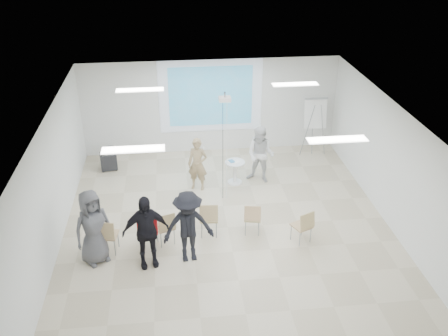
{
  "coord_description": "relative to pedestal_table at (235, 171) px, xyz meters",
  "views": [
    {
      "loc": [
        -1.25,
        -10.2,
        7.06
      ],
      "look_at": [
        0.0,
        0.8,
        1.25
      ],
      "focal_mm": 40.0,
      "sensor_mm": 36.0,
      "label": 1
    }
  ],
  "objects": [
    {
      "name": "pedestal_table",
      "position": [
        0.0,
        0.0,
        0.0
      ],
      "size": [
        0.73,
        0.73,
        0.7
      ],
      "rotation": [
        0.0,
        0.0,
        0.36
      ],
      "color": "white",
      "rests_on": "floor"
    },
    {
      "name": "audience_mid",
      "position": [
        -1.47,
        -3.36,
        0.59
      ],
      "size": [
        1.34,
        0.83,
        1.96
      ],
      "primitive_type": "imported",
      "rotation": [
        0.0,
        0.0,
        0.12
      ],
      "color": "black",
      "rests_on": "floor"
    },
    {
      "name": "fluor_panel_nw",
      "position": [
        -2.47,
        -0.22,
        2.58
      ],
      "size": [
        1.2,
        0.3,
        0.02
      ],
      "primitive_type": "cube",
      "color": "white",
      "rests_on": "ceiling"
    },
    {
      "name": "av_cart",
      "position": [
        -3.67,
        1.27,
        -0.06
      ],
      "size": [
        0.54,
        0.46,
        0.72
      ],
      "rotation": [
        0.0,
        0.0,
        0.17
      ],
      "color": "black",
      "rests_on": "floor"
    },
    {
      "name": "chair_left_inner",
      "position": [
        -1.98,
        -2.73,
        0.12
      ],
      "size": [
        0.53,
        0.55,
        0.86
      ],
      "rotation": [
        0.0,
        0.0,
        0.34
      ],
      "color": "tan",
      "rests_on": "floor"
    },
    {
      "name": "floor",
      "position": [
        -0.47,
        -2.22,
        -0.44
      ],
      "size": [
        8.0,
        9.0,
        0.1
      ],
      "primitive_type": "cube",
      "color": "beige",
      "rests_on": "ground"
    },
    {
      "name": "ceiling",
      "position": [
        -0.47,
        -2.22,
        2.66
      ],
      "size": [
        8.0,
        9.0,
        0.1
      ],
      "primitive_type": "cube",
      "color": "white",
      "rests_on": "wall_back"
    },
    {
      "name": "flipchart_easel",
      "position": [
        2.71,
        1.57,
        1.02
      ],
      "size": [
        0.83,
        0.62,
        1.91
      ],
      "rotation": [
        0.0,
        0.0,
        -0.03
      ],
      "color": "gray",
      "rests_on": "floor"
    },
    {
      "name": "chair_right_far",
      "position": [
        1.21,
        -3.04,
        0.12
      ],
      "size": [
        0.55,
        0.56,
        0.87
      ],
      "rotation": [
        0.0,
        0.0,
        0.43
      ],
      "color": "tan",
      "rests_on": "floor"
    },
    {
      "name": "fluor_panel_se",
      "position": [
        1.53,
        -3.72,
        2.58
      ],
      "size": [
        1.2,
        0.3,
        0.02
      ],
      "primitive_type": "cube",
      "color": "white",
      "rests_on": "ceiling"
    },
    {
      "name": "wall_back",
      "position": [
        -0.47,
        2.33,
        1.11
      ],
      "size": [
        8.0,
        0.1,
        3.0
      ],
      "primitive_type": "cube",
      "color": "silver",
      "rests_on": "floor"
    },
    {
      "name": "fluor_panel_sw",
      "position": [
        -2.47,
        -3.72,
        2.58
      ],
      "size": [
        1.2,
        0.3,
        0.02
      ],
      "primitive_type": "cube",
      "color": "white",
      "rests_on": "ceiling"
    },
    {
      "name": "projection_image",
      "position": [
        -0.47,
        2.25,
        1.46
      ],
      "size": [
        2.6,
        0.01,
        1.9
      ],
      "primitive_type": "cube",
      "color": "#3897BE",
      "rests_on": "wall_back"
    },
    {
      "name": "fluor_panel_ne",
      "position": [
        1.53,
        -0.22,
        2.58
      ],
      "size": [
        1.2,
        0.3,
        0.02
      ],
      "primitive_type": "cube",
      "color": "white",
      "rests_on": "ceiling"
    },
    {
      "name": "controller_left",
      "position": [
        -0.88,
        0.06,
        0.74
      ],
      "size": [
        0.08,
        0.12,
        0.04
      ],
      "primitive_type": "cube",
      "rotation": [
        0.0,
        0.0,
        -0.33
      ],
      "color": "silver",
      "rests_on": "player_left"
    },
    {
      "name": "laptop",
      "position": [
        -2.0,
        -2.64,
        0.07
      ],
      "size": [
        0.38,
        0.32,
        0.02
      ],
      "primitive_type": "imported",
      "rotation": [
        0.0,
        0.0,
        3.49
      ],
      "color": "black",
      "rests_on": "chair_left_inner"
    },
    {
      "name": "audience_outer",
      "position": [
        -3.54,
        -3.17,
        0.6
      ],
      "size": [
        1.16,
        1.07,
        1.99
      ],
      "primitive_type": "imported",
      "rotation": [
        0.0,
        0.0,
        0.59
      ],
      "color": "#57575C",
      "rests_on": "floor"
    },
    {
      "name": "projection_halo",
      "position": [
        -0.47,
        2.27,
        1.46
      ],
      "size": [
        3.2,
        0.01,
        2.3
      ],
      "primitive_type": "cube",
      "color": "silver",
      "rests_on": "wall_back"
    },
    {
      "name": "audience_left",
      "position": [
        -2.39,
        -3.44,
        0.61
      ],
      "size": [
        1.26,
        0.89,
        1.99
      ],
      "primitive_type": "imported",
      "rotation": [
        0.0,
        0.0,
        0.18
      ],
      "color": "black",
      "rests_on": "floor"
    },
    {
      "name": "chair_left_mid",
      "position": [
        -2.39,
        -2.88,
        0.15
      ],
      "size": [
        0.48,
        0.51,
        0.92
      ],
      "rotation": [
        0.0,
        0.0,
        -0.12
      ],
      "color": "tan",
      "rests_on": "floor"
    },
    {
      "name": "chair_far_left",
      "position": [
        -3.3,
        -2.94,
        0.14
      ],
      "size": [
        0.48,
        0.51,
        0.89
      ],
      "rotation": [
        0.0,
        0.0,
        -0.16
      ],
      "color": "tan",
      "rests_on": "floor"
    },
    {
      "name": "ceiling_projector",
      "position": [
        -0.37,
        -0.73,
        2.3
      ],
      "size": [
        0.3,
        0.25,
        3.0
      ],
      "color": "white",
      "rests_on": "ceiling"
    },
    {
      "name": "wall_right",
      "position": [
        3.58,
        -2.22,
        1.11
      ],
      "size": [
        0.1,
        9.0,
        3.0
      ],
      "primitive_type": "cube",
      "color": "silver",
      "rests_on": "floor"
    },
    {
      "name": "chair_center",
      "position": [
        -0.96,
        -2.52,
        0.16
      ],
      "size": [
        0.47,
        0.5,
        0.93
      ],
      "rotation": [
        0.0,
        0.0,
        -0.09
      ],
      "color": "tan",
      "rests_on": "floor"
    },
    {
      "name": "player_left",
      "position": [
        -1.06,
        -0.19,
        0.47
      ],
      "size": [
        0.73,
        0.61,
        1.72
      ],
      "primitive_type": "imported",
      "rotation": [
        0.0,
        0.0,
        -0.33
      ],
      "color": "tan",
      "rests_on": "floor"
    },
    {
      "name": "controller_right",
      "position": [
        0.56,
        0.3,
        0.86
      ],
      "size": [
        0.09,
        0.12,
        0.04
      ],
      "primitive_type": "cube",
      "rotation": [
        0.0,
        0.0,
        -0.51
      ],
      "color": "silver",
      "rests_on": "player_right"
    },
    {
      "name": "wall_left",
      "position": [
        -4.52,
        -2.22,
        1.11
      ],
      "size": [
        0.1,
        9.0,
        3.0
      ],
      "primitive_type": "cube",
      "color": "silver",
      "rests_on": "floor"
    },
    {
      "name": "player_right",
      "position": [
        0.74,
        0.05,
        0.54
      ],
      "size": [
        1.13,
        1.06,
        1.86
      ],
      "primitive_type": "imported",
      "rotation": [
        0.0,
        0.0,
        -0.51
      ],
      "color": "white",
      "rests_on": "floor"
    },
    {
      "name": "red_jacket",
      "position": [
        -2.38,
        -3.02,
        0.33
      ],
      "size": [
        0.46,
        0.15,
        0.43
      ],
      "primitive_type": "cube",
      "rotation": [
        0.0,
        0.0,
        -0.12
      ],
      "color": "#B4161A",
      "rests_on": "chair_left_mid"
    },
    {
      "name": "chair_right_inner",
      "position": [
        0.09,
        -2.55,
        0.11
      ],
      "size": [
        0.46,
        0.49,
        0.85
      ],
      "rotation": [
        0.0,
        0.0,
        -0.17
      ],
      "color": "tan",
      "rests_on": "floor"
    }
  ]
}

